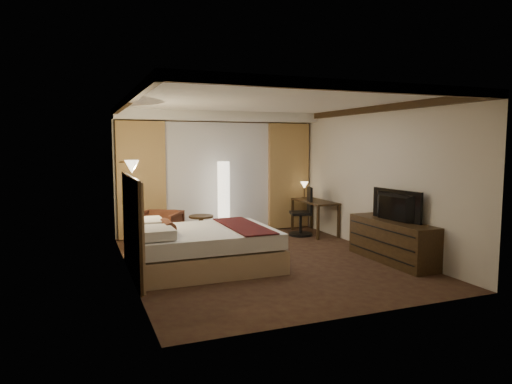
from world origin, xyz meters
name	(u,v)px	position (x,y,z in m)	size (l,w,h in m)	color
floor	(265,261)	(0.00, 0.00, 0.00)	(4.50, 5.50, 0.01)	#331913
ceiling	(265,102)	(0.00, 0.00, 2.70)	(4.50, 5.50, 0.01)	white
back_wall	(218,173)	(0.00, 2.75, 1.35)	(4.50, 0.02, 2.70)	beige
left_wall	(128,187)	(-2.25, 0.00, 1.35)	(0.02, 5.50, 2.70)	beige
right_wall	(375,179)	(2.25, 0.00, 1.35)	(0.02, 5.50, 2.70)	beige
crown_molding	(265,105)	(0.00, 0.00, 2.64)	(4.50, 5.50, 0.12)	black
soffit	(220,116)	(0.00, 2.50, 2.60)	(4.50, 0.50, 0.20)	white
curtain_sheer	(219,178)	(0.00, 2.67, 1.25)	(2.48, 0.04, 2.45)	silver
curtain_left_drape	(141,180)	(-1.70, 2.61, 1.25)	(1.00, 0.14, 2.45)	tan
curtain_right_drape	(288,176)	(1.70, 2.61, 1.25)	(1.00, 0.14, 2.45)	tan
wall_sconce	(132,167)	(-2.09, 0.80, 1.62)	(0.24, 0.24, 0.24)	white
bed	(205,248)	(-1.08, -0.06, 0.33)	(2.22, 1.73, 0.65)	white
headboard	(133,227)	(-2.20, -0.06, 0.75)	(0.12, 2.03, 1.50)	tan
armchair	(159,228)	(-1.52, 1.64, 0.39)	(0.77, 0.72, 0.79)	#472315
side_table	(201,229)	(-0.63, 1.86, 0.27)	(0.50, 0.50, 0.55)	black
floor_lamp	(224,199)	(-0.02, 2.24, 0.82)	(0.35, 0.35, 1.64)	white
desk	(315,217)	(1.95, 1.77, 0.38)	(0.55, 1.30, 0.75)	black
desk_lamp	(304,191)	(1.95, 2.27, 0.92)	(0.18, 0.18, 0.34)	#FFD899
office_chair	(301,211)	(1.58, 1.72, 0.53)	(0.51, 0.51, 1.07)	black
dresser	(392,241)	(2.00, -0.85, 0.36)	(0.50, 1.83, 0.71)	black
television	(392,202)	(1.97, -0.85, 1.03)	(1.10, 0.63, 0.14)	black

